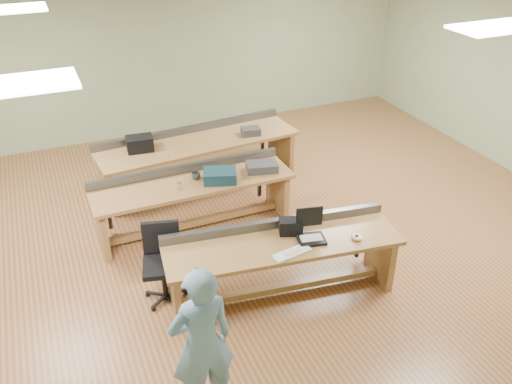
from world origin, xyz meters
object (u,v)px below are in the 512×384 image
parts_bin_teal (220,176)px  drinks_can (179,186)px  person (202,343)px  parts_bin_grey (262,167)px  task_chair (164,273)px  workbench_front (282,255)px  mug (196,176)px  workbench_mid (193,193)px  laptop_base (311,239)px  camera_bag (291,226)px  workbench_back (198,151)px

parts_bin_teal → drinks_can: size_ratio=3.92×
parts_bin_teal → drinks_can: parts_bin_teal is taller
person → parts_bin_grey: size_ratio=3.76×
task_chair → drinks_can: bearing=78.8°
workbench_front → drinks_can: (-0.76, 1.59, 0.25)m
parts_bin_teal → parts_bin_grey: size_ratio=1.03×
parts_bin_grey → mug: size_ratio=3.46×
workbench_mid → person: (-0.82, -2.96, 0.26)m
laptop_base → drinks_can: 2.02m
camera_bag → laptop_base: bearing=-37.8°
workbench_mid → parts_bin_teal: bearing=-22.1°
person → camera_bag: (1.51, 1.31, 0.03)m
workbench_front → camera_bag: 0.34m
task_chair → parts_bin_teal: (1.12, 1.16, 0.48)m
workbench_front → drinks_can: size_ratio=24.71×
workbench_back → laptop_base: bearing=-88.5°
task_chair → mug: size_ratio=7.64×
workbench_mid → drinks_can: drinks_can is taller
parts_bin_teal → workbench_mid: bearing=158.4°
camera_bag → drinks_can: size_ratio=2.38×
parts_bin_grey → drinks_can: 1.23m
workbench_back → parts_bin_grey: bearing=-73.5°
camera_bag → parts_bin_grey: (0.32, 1.56, -0.03)m
workbench_front → person: (-1.35, -1.20, 0.26)m
workbench_mid → parts_bin_teal: (0.35, -0.14, 0.27)m
workbench_mid → drinks_can: size_ratio=24.48×
workbench_front → drinks_can: drinks_can is taller
person → task_chair: (0.06, 1.66, -0.46)m
workbench_mid → laptop_base: workbench_mid is taller
laptop_base → mug: mug is taller
workbench_mid → workbench_back: same height
laptop_base → parts_bin_grey: parts_bin_grey is taller
camera_bag → parts_bin_grey: 1.60m
person → parts_bin_teal: bearing=-115.6°
workbench_front → camera_bag: (0.16, 0.11, 0.29)m
laptop_base → parts_bin_teal: 1.81m
person → drinks_can: person is taller
workbench_back → person: (-1.30, -4.21, 0.25)m
task_chair → parts_bin_grey: size_ratio=2.21×
drinks_can → camera_bag: bearing=-58.4°
camera_bag → parts_bin_teal: size_ratio=0.61×
parts_bin_grey → drinks_can: parts_bin_grey is taller
task_chair → parts_bin_grey: 2.19m
workbench_front → person: person is taller
workbench_mid → task_chair: 1.52m
workbench_mid → parts_bin_grey: bearing=-5.6°
workbench_front → parts_bin_teal: (-0.17, 1.62, 0.27)m
parts_bin_teal → laptop_base: bearing=-74.7°
workbench_back → parts_bin_grey: (0.53, -1.33, 0.24)m
laptop_base → drinks_can: (-1.06, 1.72, 0.04)m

